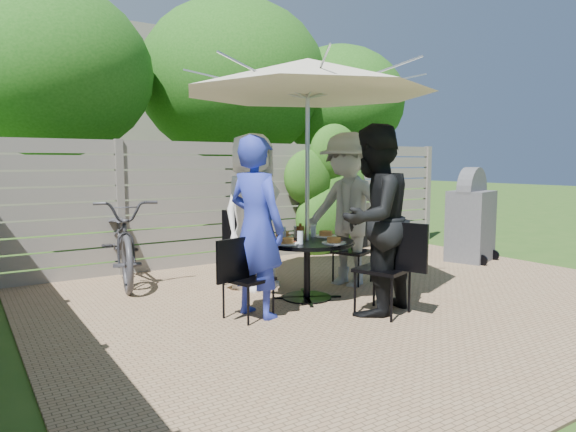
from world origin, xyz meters
TOP-DOWN VIEW (x-y plane):
  - backyard_envelope at (0.09, 10.29)m, footprint 60.00×60.00m
  - patio_table at (-0.61, 0.61)m, footprint 1.30×1.30m
  - umbrella at (-0.61, 0.61)m, footprint 3.44×3.44m
  - chair_back at (-0.90, 1.53)m, footprint 0.53×0.71m
  - person_back at (-0.86, 1.40)m, footprint 1.06×0.85m
  - chair_left at (-1.53, 0.32)m, footprint 0.63×0.49m
  - person_left at (-1.40, 0.36)m, footprint 0.61×0.76m
  - chair_front at (-0.31, -0.31)m, footprint 0.59×0.74m
  - person_front at (-0.36, -0.18)m, footprint 1.11×0.98m
  - chair_right at (0.31, 0.90)m, footprint 0.65×0.54m
  - person_right at (0.18, 0.86)m, footprint 1.05×1.39m
  - plate_back at (-0.72, 0.95)m, footprint 0.26×0.26m
  - plate_left at (-0.95, 0.50)m, footprint 0.26×0.26m
  - plate_front at (-0.50, 0.27)m, footprint 0.26×0.26m
  - plate_right at (-0.26, 0.72)m, footprint 0.26×0.26m
  - glass_back at (-0.79, 0.83)m, footprint 0.07×0.07m
  - glass_left at (-0.82, 0.43)m, footprint 0.07×0.07m
  - glass_right at (-0.39, 0.79)m, footprint 0.07×0.07m
  - syrup_jug at (-0.68, 0.64)m, footprint 0.09×0.09m
  - coffee_cup at (-0.58, 0.85)m, footprint 0.08×0.08m
  - bicycle at (-2.09, 2.60)m, footprint 1.08×2.18m
  - bbq_grill at (2.81, 1.05)m, footprint 0.85×0.74m

SIDE VIEW (x-z plane):
  - chair_left at x=-1.53m, z-range -0.16..0.66m
  - chair_right at x=0.31m, z-range -0.17..0.68m
  - chair_back at x=-0.90m, z-range -0.19..0.75m
  - chair_front at x=-0.31m, z-range -0.19..0.77m
  - patio_table at x=-0.61m, z-range 0.13..0.81m
  - bicycle at x=-2.09m, z-range 0.00..1.09m
  - bbq_grill at x=2.81m, z-range -0.07..1.40m
  - plate_back at x=-0.72m, z-range 0.67..0.73m
  - plate_left at x=-0.95m, z-range 0.67..0.73m
  - plate_front at x=-0.50m, z-range 0.67..0.73m
  - plate_right at x=-0.26m, z-range 0.67..0.73m
  - coffee_cup at x=-0.58m, z-range 0.68..0.80m
  - glass_back at x=-0.79m, z-range 0.68..0.82m
  - glass_left at x=-0.82m, z-range 0.68..0.82m
  - glass_right at x=-0.39m, z-range 0.68..0.82m
  - syrup_jug at x=-0.68m, z-range 0.68..0.84m
  - person_left at x=-1.40m, z-range 0.00..1.80m
  - person_back at x=-0.86m, z-range 0.00..1.89m
  - person_right at x=0.18m, z-range 0.00..1.90m
  - person_front at x=-0.36m, z-range 0.00..1.92m
  - umbrella at x=-0.61m, z-range 1.13..3.78m
  - backyard_envelope at x=0.09m, z-range 0.11..5.11m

